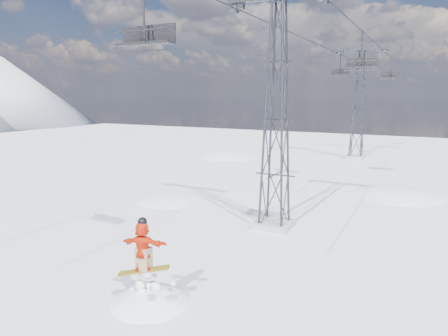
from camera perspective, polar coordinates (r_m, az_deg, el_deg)
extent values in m
plane|color=white|center=(14.63, -7.38, -16.97)|extent=(120.00, 120.00, 0.00)
sphere|color=white|center=(29.01, -7.27, -19.30)|extent=(16.00, 16.00, 16.00)
sphere|color=white|center=(32.94, 22.29, -19.86)|extent=(20.00, 20.00, 20.00)
sphere|color=white|center=(46.52, 0.37, -11.10)|extent=(22.00, 22.00, 22.00)
cube|color=#999999|center=(20.85, 7.13, -7.97)|extent=(1.80, 1.80, 0.30)
cube|color=#2E3035|center=(21.08, 1.78, 22.33)|extent=(0.80, 0.25, 0.50)
cube|color=#999999|center=(44.62, 18.24, 1.49)|extent=(1.80, 1.80, 0.30)
cube|color=#2E3035|center=(44.37, 19.09, 15.79)|extent=(5.00, 0.35, 0.35)
cube|color=#2E3035|center=(44.73, 16.19, 15.64)|extent=(0.80, 0.25, 0.50)
cube|color=#2E3035|center=(44.07, 22.01, 15.39)|extent=(0.80, 0.25, 0.50)
cylinder|color=black|center=(31.68, 11.18, 17.79)|extent=(0.06, 51.00, 0.06)
cylinder|color=black|center=(30.74, 19.48, 17.63)|extent=(0.06, 51.00, 0.06)
cone|color=slate|center=(103.65, -28.86, 9.64)|extent=(38.00, 38.00, 15.00)
cube|color=gold|center=(13.28, -11.39, -14.16)|extent=(1.62, 0.99, 0.31)
imported|color=red|center=(12.97, -11.52, -10.87)|extent=(1.55, 0.83, 1.60)
cube|color=#907A59|center=(13.13, -11.45, -12.62)|extent=(0.52, 0.44, 0.73)
sphere|color=black|center=(12.71, -11.65, -7.60)|extent=(0.30, 0.30, 0.30)
cylinder|color=black|center=(14.70, -11.45, 21.73)|extent=(0.09, 0.09, 2.42)
cube|color=black|center=(14.51, -11.26, 17.03)|extent=(2.20, 0.50, 0.09)
cube|color=black|center=(14.74, -10.70, 18.24)|extent=(2.20, 0.07, 0.61)
cylinder|color=black|center=(14.26, -11.94, 16.01)|extent=(2.20, 0.07, 0.07)
cylinder|color=black|center=(14.30, -12.19, 18.66)|extent=(2.20, 0.06, 0.06)
cylinder|color=black|center=(29.64, 19.06, 15.72)|extent=(0.08, 0.08, 2.29)
cube|color=black|center=(29.54, 18.93, 13.52)|extent=(2.08, 0.47, 0.08)
cube|color=black|center=(29.79, 19.03, 14.08)|extent=(2.08, 0.06, 0.57)
cylinder|color=black|center=(29.27, 18.82, 13.04)|extent=(2.08, 0.06, 0.06)
cylinder|color=black|center=(29.26, 18.88, 14.27)|extent=(2.08, 0.05, 0.05)
cylinder|color=black|center=(45.27, 16.27, 14.03)|extent=(0.07, 0.07, 2.03)
cube|color=black|center=(45.21, 16.20, 12.74)|extent=(1.85, 0.42, 0.07)
cube|color=black|center=(45.42, 16.27, 13.08)|extent=(1.85, 0.06, 0.51)
cylinder|color=black|center=(44.98, 16.13, 12.47)|extent=(1.85, 0.06, 0.06)
cylinder|color=black|center=(44.96, 16.16, 13.17)|extent=(1.85, 0.05, 0.05)
cylinder|color=black|center=(50.83, 22.67, 13.13)|extent=(0.08, 0.08, 2.18)
cube|color=black|center=(50.78, 22.58, 11.90)|extent=(1.98, 0.45, 0.08)
cube|color=black|center=(51.01, 22.62, 12.23)|extent=(1.98, 0.06, 0.55)
cylinder|color=black|center=(50.52, 22.53, 11.64)|extent=(1.98, 0.06, 0.06)
cylinder|color=black|center=(50.50, 22.58, 12.31)|extent=(1.98, 0.05, 0.05)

